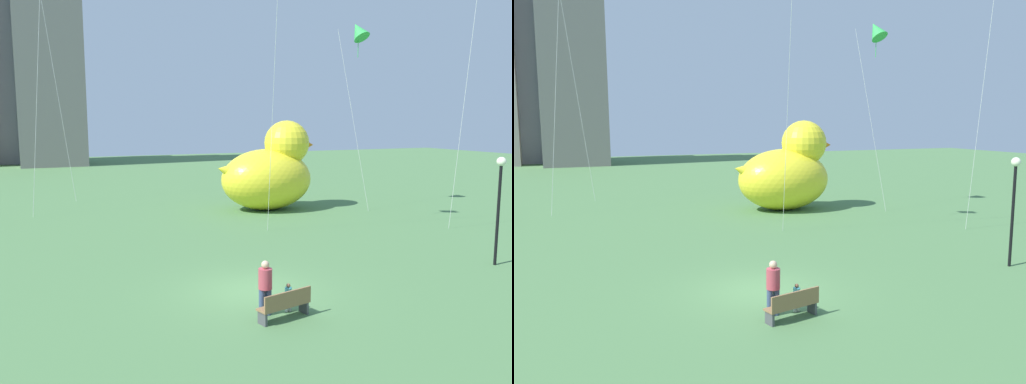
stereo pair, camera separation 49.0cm
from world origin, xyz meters
TOP-DOWN VIEW (x-y plane):
  - ground_plane at (0.00, 0.00)m, footprint 140.00×140.00m
  - park_bench at (-0.08, -2.76)m, footprint 1.81×0.84m
  - person_adult at (-0.50, -2.22)m, footprint 0.42×0.42m
  - person_child at (0.29, -2.20)m, footprint 0.22×0.22m
  - giant_inflatable_duck at (7.62, 14.79)m, footprint 7.06×4.53m
  - lamppost at (10.44, -0.96)m, footprint 0.37×0.37m
  - city_skyline at (-10.02, 59.15)m, footprint 21.36×13.63m
  - kite_green at (13.22, 13.25)m, footprint 2.38×2.51m

SIDE VIEW (x-z plane):
  - ground_plane at x=0.00m, z-range 0.00..0.00m
  - park_bench at x=-0.08m, z-range 0.03..0.93m
  - person_child at x=0.29m, z-range 0.05..0.94m
  - person_adult at x=-0.50m, z-range 0.09..1.80m
  - giant_inflatable_duck at x=7.62m, z-range -0.44..5.42m
  - lamppost at x=10.44m, z-range 0.85..5.28m
  - kite_green at x=13.22m, z-range 5.41..17.80m
  - city_skyline at x=-10.02m, z-range -1.88..34.85m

